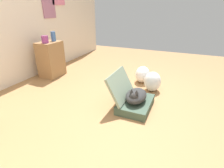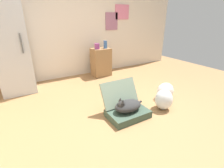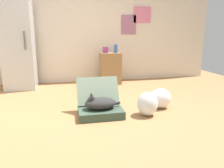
{
  "view_description": "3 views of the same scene",
  "coord_description": "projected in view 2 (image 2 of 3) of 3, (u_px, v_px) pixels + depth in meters",
  "views": [
    {
      "loc": [
        -2.1,
        -0.69,
        1.35
      ],
      "look_at": [
        0.05,
        0.24,
        0.3
      ],
      "focal_mm": 27.83,
      "sensor_mm": 36.0,
      "label": 1
    },
    {
      "loc": [
        -1.28,
        -1.9,
        1.45
      ],
      "look_at": [
        0.11,
        0.46,
        0.33
      ],
      "focal_mm": 26.26,
      "sensor_mm": 36.0,
      "label": 2
    },
    {
      "loc": [
        -0.4,
        -3.0,
        1.16
      ],
      "look_at": [
        0.31,
        0.34,
        0.35
      ],
      "focal_mm": 34.71,
      "sensor_mm": 36.0,
      "label": 3
    }
  ],
  "objects": [
    {
      "name": "refrigerator",
      "position": [
        11.0,
        47.0,
        3.12
      ],
      "size": [
        0.61,
        0.6,
        1.84
      ],
      "color": "#B7BABC",
      "rests_on": "ground"
    },
    {
      "name": "vase_short",
      "position": [
        105.0,
        45.0,
        4.14
      ],
      "size": [
        0.09,
        0.09,
        0.19
      ],
      "primitive_type": "cylinder",
      "color": "#38609E",
      "rests_on": "side_table"
    },
    {
      "name": "side_table",
      "position": [
        101.0,
        62.0,
        4.28
      ],
      "size": [
        0.46,
        0.36,
        0.71
      ],
      "primitive_type": "cube",
      "color": "olive",
      "rests_on": "ground"
    },
    {
      "name": "wall_back",
      "position": [
        71.0,
        24.0,
        3.98
      ],
      "size": [
        6.4,
        0.15,
        2.6
      ],
      "color": "beige",
      "rests_on": "ground"
    },
    {
      "name": "suitcase_lid",
      "position": [
        120.0,
        93.0,
        2.64
      ],
      "size": [
        0.62,
        0.23,
        0.4
      ],
      "primitive_type": "cube",
      "rotation": [
        1.08,
        0.0,
        0.0
      ],
      "color": "gray",
      "rests_on": "suitcase_base"
    },
    {
      "name": "cat",
      "position": [
        127.0,
        106.0,
        2.49
      ],
      "size": [
        0.52,
        0.28,
        0.24
      ],
      "color": "#2D2D2D",
      "rests_on": "suitcase_base"
    },
    {
      "name": "ground_plane",
      "position": [
        121.0,
        113.0,
        2.66
      ],
      "size": [
        7.68,
        7.68,
        0.0
      ],
      "primitive_type": "plane",
      "color": "#9E7247",
      "rests_on": "ground"
    },
    {
      "name": "plastic_bag_clear",
      "position": [
        165.0,
        91.0,
        3.09
      ],
      "size": [
        0.34,
        0.27,
        0.32
      ],
      "primitive_type": "ellipsoid",
      "color": "white",
      "rests_on": "ground"
    },
    {
      "name": "vase_tall",
      "position": [
        97.0,
        46.0,
        4.04
      ],
      "size": [
        0.13,
        0.13,
        0.14
      ],
      "primitive_type": "cylinder",
      "color": "#8C387A",
      "rests_on": "side_table"
    },
    {
      "name": "suitcase_base",
      "position": [
        128.0,
        114.0,
        2.55
      ],
      "size": [
        0.62,
        0.43,
        0.11
      ],
      "primitive_type": "cube",
      "color": "#384C3D",
      "rests_on": "ground"
    },
    {
      "name": "plastic_bag_white",
      "position": [
        164.0,
        100.0,
        2.74
      ],
      "size": [
        0.3,
        0.29,
        0.34
      ],
      "primitive_type": "ellipsoid",
      "color": "silver",
      "rests_on": "ground"
    }
  ]
}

